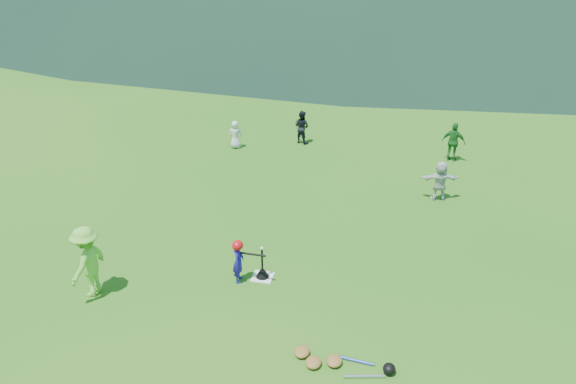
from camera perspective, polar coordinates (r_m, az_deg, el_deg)
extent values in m
plane|color=#1F5814|center=(12.41, -2.60, -8.64)|extent=(120.00, 120.00, 0.00)
cube|color=silver|center=(12.40, -2.60, -8.60)|extent=(0.45, 0.45, 0.02)
sphere|color=white|center=(12.01, -2.67, -5.73)|extent=(0.08, 0.08, 0.08)
imported|color=#1E1591|center=(12.08, -5.07, -7.06)|extent=(0.27, 0.38, 0.96)
imported|color=#6DC339|center=(12.19, -19.67, -6.67)|extent=(0.65, 1.04, 1.55)
imported|color=silver|center=(19.32, -5.37, 5.83)|extent=(0.54, 0.43, 0.96)
imported|color=black|center=(19.69, 1.40, 6.63)|extent=(0.69, 0.62, 1.16)
imported|color=#1F6723|center=(18.87, 16.47, 4.89)|extent=(0.80, 0.49, 1.28)
imported|color=silver|center=(16.05, 15.19, 1.12)|extent=(1.10, 0.55, 1.14)
cone|color=black|center=(12.35, -2.61, -8.22)|extent=(0.30, 0.30, 0.18)
cylinder|color=black|center=(12.16, -2.64, -6.89)|extent=(0.04, 0.04, 0.50)
ellipsoid|color=#BB0C11|center=(11.86, -5.14, -5.42)|extent=(0.24, 0.26, 0.22)
cylinder|color=black|center=(11.89, -3.71, -6.33)|extent=(0.62, 0.08, 0.07)
ellipsoid|color=olive|center=(10.24, 2.60, -16.90)|extent=(0.28, 0.34, 0.13)
ellipsoid|color=olive|center=(10.29, 4.73, -16.72)|extent=(0.28, 0.34, 0.13)
ellipsoid|color=olive|center=(10.43, 1.43, -15.91)|extent=(0.28, 0.34, 0.13)
cylinder|color=silver|center=(10.12, 7.76, -18.06)|extent=(0.71, 0.22, 0.06)
cylinder|color=#263FA5|center=(10.39, 6.82, -16.63)|extent=(0.68, 0.12, 0.05)
ellipsoid|color=black|center=(10.22, 10.24, -17.27)|extent=(0.22, 0.24, 0.19)
cube|color=gray|center=(38.50, 8.82, 15.77)|extent=(70.00, 0.03, 1.20)
cube|color=yellow|center=(38.40, 8.89, 16.71)|extent=(70.00, 0.08, 0.08)
cylinder|color=gray|center=(38.50, 8.82, 15.77)|extent=(0.07, 0.07, 1.30)
cylinder|color=#382314|center=(46.89, -13.75, 18.32)|extent=(0.56, 0.56, 3.18)
cylinder|color=#382314|center=(42.64, 4.89, 18.27)|extent=(0.56, 0.56, 3.22)
cylinder|color=#382314|center=(43.68, 11.79, 18.43)|extent=(0.56, 0.56, 3.81)
cylinder|color=#382314|center=(43.03, 25.04, 16.19)|extent=(0.56, 0.56, 3.25)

